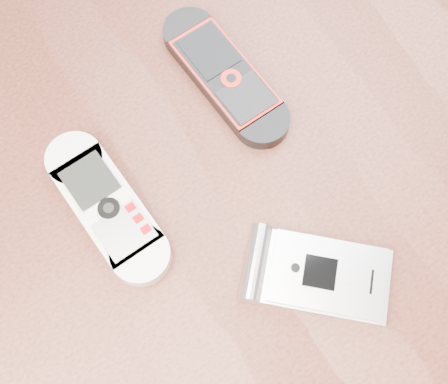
{
  "coord_description": "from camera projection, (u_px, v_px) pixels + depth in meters",
  "views": [
    {
      "loc": [
        -0.09,
        -0.15,
        1.23
      ],
      "look_at": [
        0.01,
        0.0,
        0.76
      ],
      "focal_mm": 50.0,
      "sensor_mm": 36.0,
      "label": 1
    }
  ],
  "objects": [
    {
      "name": "nokia_black_red",
      "position": [
        225.0,
        75.0,
        0.54
      ],
      "size": [
        0.06,
        0.16,
        0.02
      ],
      "primitive_type": "cube",
      "rotation": [
        0.0,
        0.0,
        0.06
      ],
      "color": "black",
      "rests_on": "table"
    },
    {
      "name": "nokia_white",
      "position": [
        107.0,
        206.0,
        0.49
      ],
      "size": [
        0.06,
        0.15,
        0.02
      ],
      "primitive_type": "cube",
      "rotation": [
        0.0,
        0.0,
        0.06
      ],
      "color": "silver",
      "rests_on": "table"
    },
    {
      "name": "table",
      "position": [
        220.0,
        236.0,
        0.6
      ],
      "size": [
        1.2,
        0.8,
        0.75
      ],
      "color": "black",
      "rests_on": "ground"
    },
    {
      "name": "ground",
      "position": [
        222.0,
        330.0,
        1.21
      ],
      "size": [
        4.0,
        4.0,
        0.0
      ],
      "primitive_type": "plane",
      "color": "#472B19",
      "rests_on": "ground"
    },
    {
      "name": "motorola_razr",
      "position": [
        323.0,
        275.0,
        0.47
      ],
      "size": [
        0.12,
        0.12,
        0.02
      ],
      "primitive_type": "cube",
      "rotation": [
        0.0,
        0.0,
        0.82
      ],
      "color": "silver",
      "rests_on": "table"
    }
  ]
}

